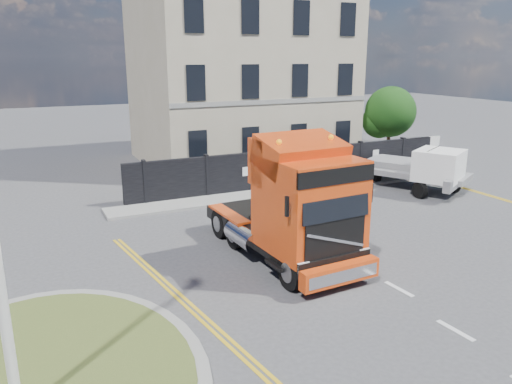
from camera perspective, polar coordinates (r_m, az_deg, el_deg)
ground at (r=16.18m, az=2.15°, el=-8.86°), size 120.00×120.00×0.00m
traffic_island at (r=12.00m, az=-22.99°, el=-19.08°), size 6.80×6.80×0.17m
hoarding_fence at (r=26.44m, az=5.74°, el=2.94°), size 18.80×0.25×2.00m
georgian_building at (r=32.26m, az=-1.98°, el=13.77°), size 12.30×10.30×12.80m
tree at (r=33.14m, az=14.81°, el=8.60°), size 3.20×3.20×4.80m
pavement_far at (r=25.63m, az=5.67°, el=0.38°), size 20.00×1.60×0.12m
truck at (r=16.02m, az=4.71°, el=-2.02°), size 2.92×7.07×4.17m
flatbed_pickup at (r=26.19m, az=19.11°, el=2.53°), size 4.49×5.99×2.26m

